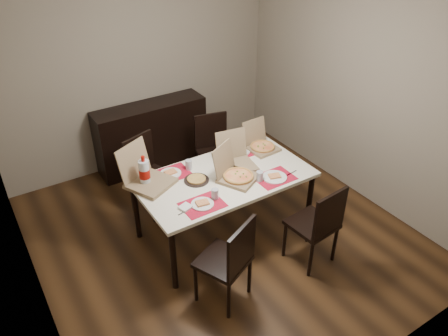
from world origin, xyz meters
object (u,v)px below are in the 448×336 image
Objects in this scene: chair_far_left at (147,171)px; pizza_box_center at (236,174)px; chair_near_right at (318,223)px; chair_far_right at (214,148)px; soda_bottle at (145,173)px; dip_bowl at (221,164)px; chair_near_left at (230,259)px; sideboard at (152,135)px; dining_table at (224,181)px.

chair_far_left is 1.18m from pizza_box_center.
chair_near_right is 1.82m from chair_far_right.
chair_near_right is 2.81× the size of soda_bottle.
chair_far_right is at bearing 64.14° from dip_bowl.
chair_near_left is 1.00× the size of chair_far_right.
sideboard is 0.99m from chair_far_left.
chair_near_right is at bearing -43.24° from soda_bottle.
dip_bowl is at bearing -85.13° from sideboard.
sideboard is at bearing 80.54° from chair_near_left.
dip_bowl is at bearing 66.90° from dining_table.
chair_near_right is (0.57, -2.66, 0.06)m from sideboard.
sideboard is at bearing 91.47° from dining_table.
dining_table is at bearing -115.26° from chair_far_right.
chair_far_right is at bearing 70.57° from pizza_box_center.
chair_far_right reaches higher than dining_table.
chair_far_right is (0.48, -0.84, 0.06)m from sideboard.
pizza_box_center is at bearing -92.80° from dip_bowl.
chair_near_left is at bearing -119.58° from dining_table.
chair_far_left is 1.00× the size of chair_far_right.
chair_near_left is 1.00m from chair_near_right.
chair_far_left is 0.94m from chair_far_right.
sideboard is 1.59m from dip_bowl.
sideboard is 2.64m from chair_near_left.
soda_bottle reaches higher than chair_far_left.
dining_table is 1.94× the size of chair_far_left.
chair_far_right is 1.39m from soda_bottle.
pizza_box_center is (0.12, -1.87, 0.36)m from sideboard.
chair_far_left is at bearing 66.67° from soda_bottle.
pizza_box_center reaches higher than chair_near_left.
chair_far_right is at bearing -60.06° from sideboard.
chair_far_right is 0.84m from dip_bowl.
pizza_box_center is at bearing 53.18° from chair_near_left.
sideboard is 1.61× the size of chair_far_left.
pizza_box_center reaches higher than chair_near_right.
chair_near_right is 1.00× the size of chair_far_right.
soda_bottle reaches higher than chair_near_left.
dining_table is at bearing -88.53° from sideboard.
sideboard is 1.91m from pizza_box_center.
chair_far_left is (-0.45, -0.88, 0.06)m from sideboard.
chair_near_left is 1.00× the size of chair_near_right.
dining_table is 1.03m from chair_far_left.
chair_near_right is at bearing -68.43° from dip_bowl.
pizza_box_center is (-0.36, -1.03, 0.29)m from chair_far_right.
chair_near_left and chair_near_right have the same top height.
sideboard is 1.78m from dining_table.
chair_near_right is at bearing -60.27° from pizza_box_center.
sideboard is 2.97× the size of pizza_box_center.
chair_near_right is at bearing -59.77° from dining_table.
dining_table is at bearing 120.23° from chair_near_right.
chair_near_right is 1.00× the size of chair_far_left.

